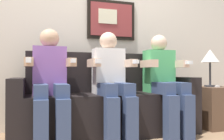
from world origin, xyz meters
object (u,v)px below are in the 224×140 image
couch (107,106)px  person_on_left (50,80)px  person_in_middle (112,79)px  table_lamp (210,58)px  person_on_right (164,79)px  spare_remote_on_table (215,86)px  side_table_right (214,107)px

couch → person_on_left: (-0.62, -0.17, 0.29)m
person_in_middle → table_lamp: size_ratio=2.41×
couch → person_on_left: 0.70m
table_lamp → person_on_right: bearing=-174.1°
person_on_left → spare_remote_on_table: (1.94, 0.02, -0.10)m
person_in_middle → side_table_right: person_in_middle is taller
couch → spare_remote_on_table: size_ratio=15.19×
person_on_left → couch: bearing=15.2°
person_on_right → spare_remote_on_table: size_ratio=8.54×
person_in_middle → side_table_right: (1.34, 0.06, -0.36)m
side_table_right → spare_remote_on_table: spare_remote_on_table is taller
couch → person_in_middle: bearing=-90.0°
person_on_left → table_lamp: bearing=2.1°
couch → person_in_middle: 0.34m
person_in_middle → person_on_right: (0.62, 0.00, -0.00)m
couch → side_table_right: size_ratio=3.95×
table_lamp → spare_remote_on_table: table_lamp is taller
person_in_middle → table_lamp: person_in_middle is taller
couch → table_lamp: bearing=-4.3°
person_on_left → spare_remote_on_table: 1.94m
person_in_middle → person_on_right: 0.62m
couch → table_lamp: 1.41m
side_table_right → table_lamp: size_ratio=1.09×
table_lamp → spare_remote_on_table: 0.35m
couch → person_on_right: person_on_right is taller
couch → person_in_middle: person_in_middle is taller
person_on_left → person_on_right: size_ratio=1.00×
side_table_right → spare_remote_on_table: (-0.02, -0.04, 0.26)m
person_on_right → side_table_right: size_ratio=2.22×
person_on_right → side_table_right: 0.81m
person_on_left → person_in_middle: size_ratio=1.00×
spare_remote_on_table → couch: bearing=173.8°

